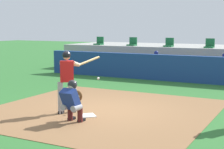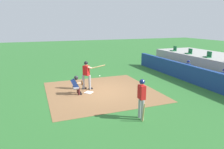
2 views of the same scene
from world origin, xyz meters
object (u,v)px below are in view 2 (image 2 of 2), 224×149
(stadium_seat_1, at_px, (189,52))
(home_plate, at_px, (89,92))
(catcher_crouched, at_px, (77,84))
(stadium_seat_2, at_px, (208,56))
(batter_at_plate, at_px, (87,73))
(dugout_player_1, at_px, (222,78))
(dugout_player_0, at_px, (187,68))
(on_deck_batter, at_px, (142,97))
(stadium_seat_0, at_px, (174,50))

(stadium_seat_1, bearing_deg, home_plate, -72.29)
(catcher_crouched, height_order, stadium_seat_1, stadium_seat_1)
(stadium_seat_2, bearing_deg, stadium_seat_1, 180.00)
(batter_at_plate, height_order, dugout_player_1, batter_at_plate)
(home_plate, bearing_deg, catcher_crouched, -89.93)
(stadium_seat_1, bearing_deg, catcher_crouched, -73.38)
(dugout_player_0, relative_size, stadium_seat_1, 2.71)
(dugout_player_1, bearing_deg, on_deck_batter, -73.76)
(catcher_crouched, height_order, stadium_seat_2, stadium_seat_2)
(catcher_crouched, distance_m, stadium_seat_0, 12.20)
(on_deck_batter, bearing_deg, stadium_seat_2, 120.59)
(dugout_player_0, height_order, stadium_seat_2, stadium_seat_2)
(batter_at_plate, relative_size, catcher_crouched, 1.01)
(stadium_seat_0, height_order, stadium_seat_1, same)
(batter_at_plate, distance_m, dugout_player_0, 8.08)
(stadium_seat_0, bearing_deg, stadium_seat_2, 0.00)
(catcher_crouched, bearing_deg, home_plate, 90.07)
(stadium_seat_2, bearing_deg, dugout_player_0, -90.09)
(catcher_crouched, bearing_deg, dugout_player_0, 97.00)
(home_plate, relative_size, stadium_seat_2, 0.92)
(on_deck_batter, bearing_deg, batter_at_plate, -166.78)
(on_deck_batter, xyz_separation_m, dugout_player_0, (-5.29, 6.91, -0.35))
(on_deck_batter, distance_m, dugout_player_0, 8.71)
(dugout_player_0, relative_size, dugout_player_1, 1.00)
(on_deck_batter, distance_m, stadium_seat_0, 13.15)
(stadium_seat_0, height_order, stadium_seat_2, same)
(on_deck_batter, distance_m, stadium_seat_1, 11.66)
(batter_at_plate, bearing_deg, stadium_seat_0, 115.10)
(dugout_player_1, bearing_deg, dugout_player_0, 180.00)
(stadium_seat_0, xyz_separation_m, stadium_seat_1, (2.17, 0.00, 0.00))
(catcher_crouched, xyz_separation_m, on_deck_batter, (4.20, 1.94, 0.41))
(batter_at_plate, bearing_deg, catcher_crouched, -49.06)
(on_deck_batter, relative_size, dugout_player_1, 1.37)
(dugout_player_1, distance_m, stadium_seat_2, 3.95)
(home_plate, distance_m, batter_at_plate, 1.23)
(dugout_player_1, xyz_separation_m, stadium_seat_2, (-3.28, 2.03, 0.86))
(home_plate, distance_m, catcher_crouched, 0.92)
(on_deck_batter, bearing_deg, home_plate, -163.65)
(on_deck_batter, xyz_separation_m, stadium_seat_2, (-5.29, 8.94, 0.51))
(dugout_player_1, distance_m, stadium_seat_1, 5.87)
(catcher_crouched, height_order, stadium_seat_0, stadium_seat_0)
(on_deck_batter, relative_size, stadium_seat_0, 3.72)
(batter_at_plate, bearing_deg, home_plate, -6.99)
(home_plate, relative_size, batter_at_plate, 0.24)
(batter_at_plate, height_order, stadium_seat_0, stadium_seat_0)
(stadium_seat_2, bearing_deg, batter_at_plate, -87.75)
(dugout_player_1, height_order, stadium_seat_0, stadium_seat_0)
(dugout_player_1, xyz_separation_m, stadium_seat_1, (-5.44, 2.03, 0.86))
(batter_at_plate, relative_size, dugout_player_1, 1.39)
(on_deck_batter, distance_m, dugout_player_1, 7.21)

